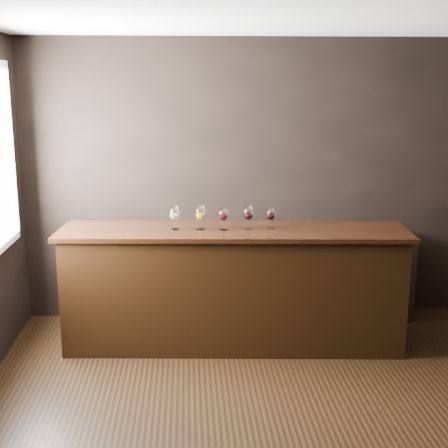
{
  "coord_description": "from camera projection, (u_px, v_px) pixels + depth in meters",
  "views": [
    {
      "loc": [
        -0.87,
        -3.94,
        2.36
      ],
      "look_at": [
        -0.54,
        1.42,
        1.14
      ],
      "focal_mm": 50.0,
      "sensor_mm": 36.0,
      "label": 1
    }
  ],
  "objects": [
    {
      "name": "glass_red_c",
      "position": [
        271.0,
        215.0,
        5.54
      ],
      "size": [
        0.08,
        0.08,
        0.18
      ],
      "color": "white",
      "rests_on": "bar_top"
    },
    {
      "name": "back_bar_shelf",
      "position": [
        293.0,
        278.0,
        6.3
      ],
      "size": [
        2.39,
        0.4,
        0.86
      ],
      "primitive_type": "cube",
      "color": "black",
      "rests_on": "ground"
    },
    {
      "name": "room_shell",
      "position": [
        283.0,
        168.0,
        4.11
      ],
      "size": [
        5.02,
        4.52,
        2.81
      ],
      "color": "black",
      "rests_on": "ground"
    },
    {
      "name": "ground",
      "position": [
        313.0,
        424.0,
        4.41
      ],
      "size": [
        5.0,
        5.0,
        0.0
      ],
      "primitive_type": "plane",
      "color": "black",
      "rests_on": "ground"
    },
    {
      "name": "bar_counter",
      "position": [
        233.0,
        290.0,
        5.65
      ],
      "size": [
        3.04,
        0.85,
        1.05
      ],
      "primitive_type": "cube",
      "rotation": [
        0.0,
        0.0,
        -0.07
      ],
      "color": "black",
      "rests_on": "ground"
    },
    {
      "name": "bar_top",
      "position": [
        233.0,
        232.0,
        5.53
      ],
      "size": [
        3.14,
        0.93,
        0.04
      ],
      "primitive_type": "cube",
      "rotation": [
        0.0,
        0.0,
        -0.07
      ],
      "color": "black",
      "rests_on": "bar_counter"
    },
    {
      "name": "glass_amber",
      "position": [
        200.0,
        214.0,
        5.5
      ],
      "size": [
        0.09,
        0.09,
        0.21
      ],
      "color": "white",
      "rests_on": "bar_top"
    },
    {
      "name": "glass_red_a",
      "position": [
        223.0,
        215.0,
        5.49
      ],
      "size": [
        0.08,
        0.08,
        0.2
      ],
      "color": "white",
      "rests_on": "bar_top"
    },
    {
      "name": "glass_red_b",
      "position": [
        248.0,
        214.0,
        5.52
      ],
      "size": [
        0.09,
        0.09,
        0.2
      ],
      "color": "white",
      "rests_on": "bar_top"
    },
    {
      "name": "glass_white",
      "position": [
        174.0,
        214.0,
        5.5
      ],
      "size": [
        0.09,
        0.09,
        0.21
      ],
      "color": "white",
      "rests_on": "bar_top"
    }
  ]
}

